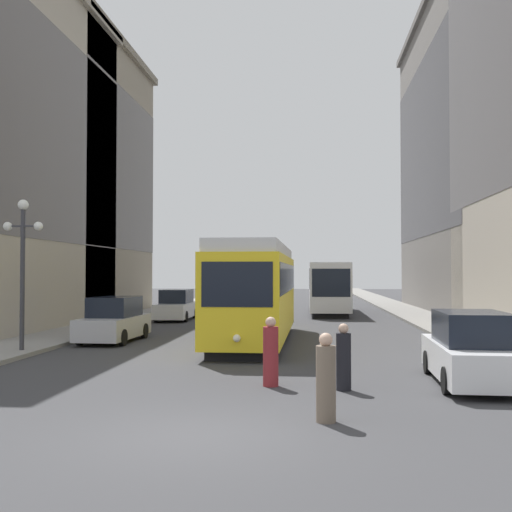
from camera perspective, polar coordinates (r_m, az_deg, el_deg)
The scene contains 13 objects.
ground_plane at distance 11.08m, azimuth -5.73°, elevation -16.14°, with size 200.00×200.00×0.00m, color #38383A.
sidewalk_left at distance 51.74m, azimuth -6.92°, elevation -4.59°, with size 2.92×120.00×0.15m, color gray.
sidewalk_right at distance 51.06m, azimuth 12.78°, elevation -4.61°, with size 2.92×120.00×0.15m, color gray.
streetcar at distance 25.04m, azimuth 0.02°, elevation -3.17°, with size 2.71×12.43×3.89m.
transit_bus at distance 43.50m, azimuth 6.65°, elevation -2.70°, with size 2.66×12.01×3.45m.
parked_car_left_near at distance 25.97m, azimuth -12.94°, elevation -5.85°, with size 1.98×4.57×1.82m.
parked_car_left_mid at distance 37.17m, azimuth -7.36°, elevation -4.58°, with size 1.98×5.02×1.82m.
parked_car_right_far at distance 16.57m, azimuth 19.26°, elevation -8.23°, with size 2.04×4.87×1.82m.
pedestrian_crossing_near at distance 15.42m, azimuth 1.37°, elevation -9.01°, with size 0.38×0.38×1.71m.
pedestrian_crossing_far at distance 15.03m, azimuth 8.09°, elevation -9.41°, with size 0.36×0.36×1.59m.
pedestrian_on_sidewalk at distance 11.87m, azimuth 6.47°, elevation -11.34°, with size 0.37×0.37×1.66m.
lamp_post_left_near at distance 22.76m, azimuth -20.72°, elevation 0.50°, with size 1.41×0.36×5.18m.
building_left_midblock at distance 44.36m, azimuth -20.11°, elevation 6.85°, with size 13.65×14.75×17.96m.
Camera 1 is at (2.02, -10.53, 2.78)m, focal length 43.37 mm.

